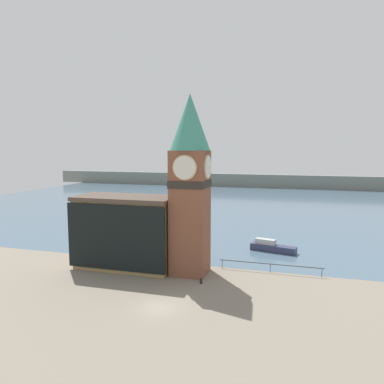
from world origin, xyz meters
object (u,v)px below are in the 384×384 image
(clock_tower, at_px, (190,180))
(mooring_bollard_near, at_px, (201,281))
(boat_near, at_px, (272,247))
(pier_building, at_px, (126,232))

(clock_tower, xyz_separation_m, mooring_bollard_near, (2.20, -3.08, -11.06))
(boat_near, xyz_separation_m, mooring_bollard_near, (-6.61, -15.61, -0.33))
(boat_near, distance_m, mooring_bollard_near, 16.96)
(clock_tower, bearing_deg, mooring_bollard_near, -54.42)
(clock_tower, xyz_separation_m, pier_building, (-8.52, -0.02, -6.80))
(clock_tower, distance_m, mooring_bollard_near, 11.69)
(boat_near, relative_size, mooring_bollard_near, 10.93)
(clock_tower, bearing_deg, pier_building, -179.87)
(boat_near, bearing_deg, clock_tower, -111.20)
(pier_building, distance_m, boat_near, 21.76)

